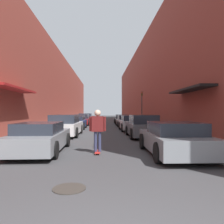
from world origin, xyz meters
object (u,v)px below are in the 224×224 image
object	(u,v)px
manhole_cover	(69,188)
parked_car_right_2	(132,123)
parked_car_right_4	(122,119)
parked_car_right_3	(126,121)
parked_car_left_3	(82,120)
parked_car_left_2	(76,122)
parked_car_right_0	(174,139)
parked_car_left_4	(86,118)
skateboarder	(98,127)
parked_car_left_1	(65,126)
parked_car_right_1	(143,127)
traffic_light	(142,105)
parked_car_left_0	(41,138)

from	to	relation	value
manhole_cover	parked_car_right_2	bearing A→B (deg)	76.85
parked_car_right_4	manhole_cover	bearing A→B (deg)	-97.64
parked_car_right_3	parked_car_left_3	bearing A→B (deg)	153.83
parked_car_left_2	parked_car_right_0	world-z (taller)	parked_car_right_0
parked_car_right_0	manhole_cover	size ratio (longest dim) A/B	6.12
parked_car_left_4	skateboarder	bearing A→B (deg)	-84.49
parked_car_left_1	parked_car_right_1	bearing A→B (deg)	-12.54
parked_car_left_4	skateboarder	world-z (taller)	skateboarder
parked_car_right_1	parked_car_right_3	world-z (taller)	parked_car_right_1
parked_car_left_3	manhole_cover	bearing A→B (deg)	-85.31
parked_car_right_0	traffic_light	world-z (taller)	traffic_light
parked_car_left_2	manhole_cover	xyz separation A→B (m)	(1.82, -15.97, -0.59)
parked_car_right_3	parked_car_right_0	bearing A→B (deg)	-89.52
parked_car_right_1	parked_car_right_4	distance (m)	15.19
parked_car_left_4	parked_car_right_2	xyz separation A→B (m)	(4.98, -13.68, -0.02)
skateboarder	parked_car_right_1	bearing A→B (deg)	62.23
parked_car_right_1	parked_car_right_2	distance (m)	4.69
parked_car_left_3	parked_car_right_3	bearing A→B (deg)	-26.17
parked_car_left_4	parked_car_right_1	world-z (taller)	parked_car_right_1
parked_car_left_0	traffic_light	distance (m)	17.03
parked_car_left_2	parked_car_left_3	size ratio (longest dim) A/B	0.93
manhole_cover	traffic_light	world-z (taller)	traffic_light
parked_car_right_3	parked_car_right_1	bearing A→B (deg)	-89.79
parked_car_right_3	parked_car_right_4	world-z (taller)	parked_car_right_3
parked_car_right_2	traffic_light	size ratio (longest dim) A/B	1.09
parked_car_left_1	traffic_light	bearing A→B (deg)	53.87
parked_car_left_3	parked_car_right_4	xyz separation A→B (m)	(5.02, 2.69, -0.04)
parked_car_left_3	manhole_cover	world-z (taller)	parked_car_left_3
parked_car_right_1	parked_car_right_3	size ratio (longest dim) A/B	0.98
parked_car_left_0	parked_car_left_3	distance (m)	17.37
parked_car_left_3	skateboarder	xyz separation A→B (m)	(2.28, -17.71, 0.41)
parked_car_right_1	parked_car_right_4	world-z (taller)	parked_car_right_1
parked_car_right_0	parked_car_right_1	xyz separation A→B (m)	(-0.09, 5.64, 0.06)
parked_car_left_3	parked_car_left_4	world-z (taller)	parked_car_left_4
parked_car_left_2	parked_car_right_2	size ratio (longest dim) A/B	1.01
parked_car_left_4	skateboarder	size ratio (longest dim) A/B	2.84
parked_car_left_4	parked_car_right_3	xyz separation A→B (m)	(4.98, -8.33, -0.06)
parked_car_left_4	parked_car_right_1	bearing A→B (deg)	-74.72
parked_car_right_1	parked_car_left_4	bearing A→B (deg)	105.28
parked_car_right_1	parked_car_right_3	distance (m)	10.05
parked_car_left_1	parked_car_right_4	bearing A→B (deg)	70.21
parked_car_right_1	parked_car_left_0	bearing A→B (deg)	-135.82
parked_car_right_2	parked_car_right_3	bearing A→B (deg)	89.95
parked_car_right_3	parked_car_left_0	bearing A→B (deg)	-108.46
parked_car_right_0	parked_car_left_2	bearing A→B (deg)	112.37
parked_car_left_0	parked_car_left_4	distance (m)	23.25
parked_car_right_2	manhole_cover	bearing A→B (deg)	-103.15
parked_car_left_3	parked_car_left_1	bearing A→B (deg)	-90.20
parked_car_right_0	skateboarder	world-z (taller)	skateboarder
parked_car_left_3	traffic_light	xyz separation A→B (m)	(6.87, -1.90, 1.77)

